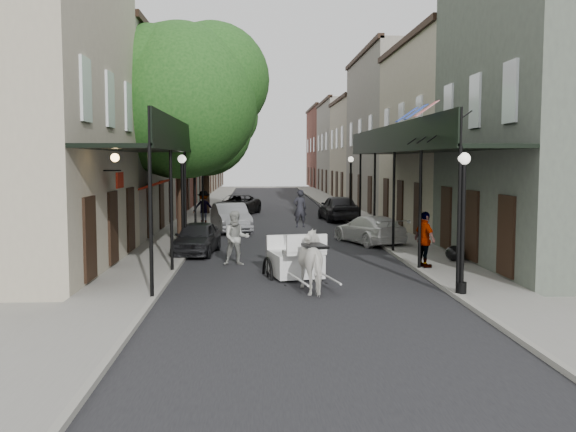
{
  "coord_description": "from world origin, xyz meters",
  "views": [
    {
      "loc": [
        -1.3,
        -18.45,
        3.63
      ],
      "look_at": [
        -0.15,
        4.76,
        1.6
      ],
      "focal_mm": 40.0,
      "sensor_mm": 36.0,
      "label": 1
    }
  ],
  "objects": [
    {
      "name": "trash_bags",
      "position": [
        5.72,
        3.54,
        0.38
      ],
      "size": [
        0.9,
        1.05,
        0.55
      ],
      "color": "black",
      "rests_on": "sidewalk_right"
    },
    {
      "name": "car_left_far",
      "position": [
        -2.6,
        24.0,
        0.67
      ],
      "size": [
        3.48,
        5.27,
        1.34
      ],
      "primitive_type": "imported",
      "rotation": [
        0.0,
        0.0,
        -0.28
      ],
      "color": "black",
      "rests_on": "ground"
    },
    {
      "name": "sidewalk_left",
      "position": [
        -5.0,
        20.0,
        0.06
      ],
      "size": [
        2.2,
        90.0,
        0.12
      ],
      "primitive_type": "cube",
      "color": "gray",
      "rests_on": "ground"
    },
    {
      "name": "pedestrian_sidewalk_right",
      "position": [
        4.2,
        2.09,
        1.04
      ],
      "size": [
        0.76,
        1.16,
        1.84
      ],
      "primitive_type": "imported",
      "rotation": [
        0.0,
        0.0,
        1.89
      ],
      "color": "gray",
      "rests_on": "sidewalk_right"
    },
    {
      "name": "tree_far",
      "position": [
        -4.25,
        24.18,
        5.84
      ],
      "size": [
        6.45,
        6.0,
        8.61
      ],
      "color": "#382619",
      "rests_on": "sidewalk_left"
    },
    {
      "name": "tree_near",
      "position": [
        -4.2,
        10.18,
        6.49
      ],
      "size": [
        7.31,
        6.8,
        9.63
      ],
      "color": "#382619",
      "rests_on": "sidewalk_left"
    },
    {
      "name": "car_left_mid",
      "position": [
        -2.6,
        14.0,
        0.72
      ],
      "size": [
        2.38,
        4.56,
        1.43
      ],
      "primitive_type": "imported",
      "rotation": [
        0.0,
        0.0,
        0.21
      ],
      "color": "gray",
      "rests_on": "ground"
    },
    {
      "name": "lamppost_left",
      "position": [
        -4.1,
        6.0,
        2.05
      ],
      "size": [
        0.32,
        0.32,
        3.71
      ],
      "color": "black",
      "rests_on": "sidewalk_left"
    },
    {
      "name": "pedestrian_sidewalk_left",
      "position": [
        -4.2,
        16.98,
        1.03
      ],
      "size": [
        1.19,
        0.7,
        1.83
      ],
      "primitive_type": "imported",
      "rotation": [
        0.0,
        0.0,
        3.15
      ],
      "color": "gray",
      "rests_on": "sidewalk_left"
    },
    {
      "name": "car_right_near",
      "position": [
        3.6,
        9.0,
        0.62
      ],
      "size": [
        3.02,
        4.6,
        1.24
      ],
      "primitive_type": "imported",
      "rotation": [
        0.0,
        0.0,
        3.47
      ],
      "color": "white",
      "rests_on": "ground"
    },
    {
      "name": "car_left_near",
      "position": [
        -3.6,
        6.27,
        0.63
      ],
      "size": [
        1.85,
        3.85,
        1.27
      ],
      "primitive_type": "imported",
      "rotation": [
        0.0,
        0.0,
        -0.1
      ],
      "color": "black",
      "rests_on": "ground"
    },
    {
      "name": "lamppost_right_far",
      "position": [
        4.1,
        18.0,
        2.05
      ],
      "size": [
        0.32,
        0.32,
        3.71
      ],
      "color": "black",
      "rests_on": "sidewalk_right"
    },
    {
      "name": "horse",
      "position": [
        0.34,
        -1.0,
        0.83
      ],
      "size": [
        1.28,
        2.11,
        1.66
      ],
      "primitive_type": "imported",
      "rotation": [
        0.0,
        0.0,
        3.35
      ],
      "color": "white",
      "rests_on": "ground"
    },
    {
      "name": "lamppost_right_near",
      "position": [
        4.1,
        -2.0,
        2.05
      ],
      "size": [
        0.32,
        0.32,
        3.71
      ],
      "color": "black",
      "rests_on": "sidewalk_right"
    },
    {
      "name": "gallery_left",
      "position": [
        -4.79,
        6.98,
        4.05
      ],
      "size": [
        2.2,
        18.05,
        4.88
      ],
      "color": "black",
      "rests_on": "sidewalk_left"
    },
    {
      "name": "building_row_left",
      "position": [
        -8.6,
        30.0,
        5.25
      ],
      "size": [
        5.0,
        80.0,
        10.5
      ],
      "primitive_type": "cube",
      "color": "#AEA48B",
      "rests_on": "ground"
    },
    {
      "name": "road",
      "position": [
        0.0,
        20.0,
        0.01
      ],
      "size": [
        8.0,
        90.0,
        0.01
      ],
      "primitive_type": "cube",
      "color": "black",
      "rests_on": "ground"
    },
    {
      "name": "carriage",
      "position": [
        -0.19,
        1.53,
        1.08
      ],
      "size": [
        1.98,
        2.68,
        2.78
      ],
      "rotation": [
        0.0,
        0.0,
        0.2
      ],
      "color": "black",
      "rests_on": "ground"
    },
    {
      "name": "sidewalk_right",
      "position": [
        5.0,
        20.0,
        0.06
      ],
      "size": [
        2.2,
        90.0,
        0.12
      ],
      "primitive_type": "cube",
      "color": "gray",
      "rests_on": "ground"
    },
    {
      "name": "gallery_right",
      "position": [
        4.79,
        6.98,
        4.05
      ],
      "size": [
        2.2,
        18.05,
        4.88
      ],
      "color": "black",
      "rests_on": "sidewalk_right"
    },
    {
      "name": "building_row_right",
      "position": [
        8.6,
        30.0,
        5.25
      ],
      "size": [
        5.0,
        80.0,
        10.5
      ],
      "primitive_type": "cube",
      "color": "gray",
      "rests_on": "ground"
    },
    {
      "name": "pedestrian_walking",
      "position": [
        -2.0,
        3.59,
        0.94
      ],
      "size": [
        0.99,
        0.81,
        1.88
      ],
      "primitive_type": "imported",
      "rotation": [
        0.0,
        0.0,
        0.12
      ],
      "color": "#9D9F96",
      "rests_on": "ground"
    },
    {
      "name": "ground",
      "position": [
        0.0,
        0.0,
        0.0
      ],
      "size": [
        140.0,
        140.0,
        0.0
      ],
      "primitive_type": "plane",
      "color": "gray",
      "rests_on": "ground"
    },
    {
      "name": "car_right_far",
      "position": [
        3.6,
        19.61,
        0.79
      ],
      "size": [
        2.24,
        4.75,
        1.57
      ],
      "primitive_type": "imported",
      "rotation": [
        0.0,
        0.0,
        3.23
      ],
      "color": "black",
      "rests_on": "ground"
    }
  ]
}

